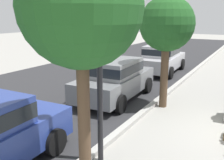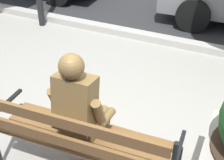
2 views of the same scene
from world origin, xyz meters
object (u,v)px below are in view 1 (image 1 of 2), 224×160
object	(u,v)px
street_tree_near_bench	(81,8)
lamp_post	(99,47)
street_tree_down_street	(167,25)
parked_car_grey	(115,78)
parked_car_silver	(162,58)

from	to	relation	value
street_tree_near_bench	lamp_post	bearing A→B (deg)	20.45
street_tree_down_street	parked_car_grey	world-z (taller)	street_tree_down_street
parked_car_grey	street_tree_down_street	bearing A→B (deg)	-87.24
parked_car_grey	parked_car_silver	distance (m)	5.50
street_tree_down_street	parked_car_grey	size ratio (longest dim) A/B	0.92
street_tree_near_bench	street_tree_down_street	world-z (taller)	street_tree_near_bench
street_tree_down_street	parked_car_silver	world-z (taller)	street_tree_down_street
street_tree_down_street	parked_car_silver	bearing A→B (deg)	19.59
parked_car_silver	lamp_post	bearing A→B (deg)	-168.91
street_tree_down_street	lamp_post	xyz separation A→B (m)	(-4.11, 0.06, -0.30)
street_tree_near_bench	street_tree_down_street	distance (m)	5.34
street_tree_near_bench	street_tree_down_street	bearing A→B (deg)	4.21
street_tree_near_bench	street_tree_down_street	xyz separation A→B (m)	(5.31, 0.39, -0.42)
parked_car_silver	lamp_post	xyz separation A→B (m)	(-9.51, -1.86, 1.71)
street_tree_near_bench	parked_car_grey	xyz separation A→B (m)	(5.22, 2.31, -2.43)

